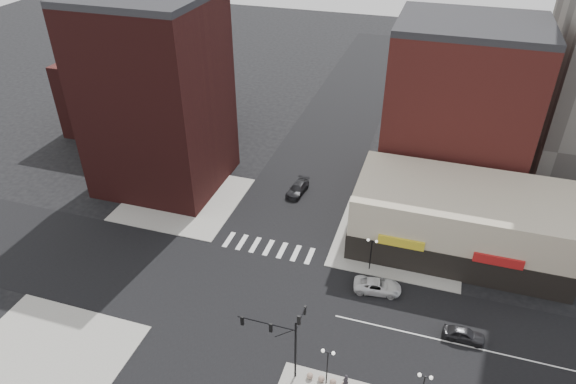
% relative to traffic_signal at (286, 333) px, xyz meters
% --- Properties ---
extents(ground, '(240.00, 240.00, 0.00)m').
position_rel_traffic_signal_xyz_m(ground, '(-7.24, 7.83, -4.96)').
color(ground, black).
rests_on(ground, ground).
extents(road_ew, '(200.00, 14.00, 0.02)m').
position_rel_traffic_signal_xyz_m(road_ew, '(-7.24, 7.83, -4.95)').
color(road_ew, black).
rests_on(road_ew, ground).
extents(road_ns, '(14.00, 200.00, 0.02)m').
position_rel_traffic_signal_xyz_m(road_ns, '(-7.24, 7.83, -4.95)').
color(road_ns, black).
rests_on(road_ns, ground).
extents(sidewalk_nw, '(15.00, 15.00, 0.12)m').
position_rel_traffic_signal_xyz_m(sidewalk_nw, '(-21.74, 22.33, -4.90)').
color(sidewalk_nw, gray).
rests_on(sidewalk_nw, ground).
extents(sidewalk_ne, '(15.00, 15.00, 0.12)m').
position_rel_traffic_signal_xyz_m(sidewalk_ne, '(7.26, 22.33, -4.90)').
color(sidewalk_ne, gray).
rests_on(sidewalk_ne, ground).
extents(sidewalk_sw, '(15.00, 15.00, 0.12)m').
position_rel_traffic_signal_xyz_m(sidewalk_sw, '(-21.74, -6.67, -4.90)').
color(sidewalk_sw, gray).
rests_on(sidewalk_sw, ground).
extents(building_nw, '(16.00, 15.00, 25.00)m').
position_rel_traffic_signal_xyz_m(building_nw, '(-26.24, 26.33, 7.54)').
color(building_nw, '#371211').
rests_on(building_nw, ground).
extents(building_nw_low, '(20.00, 18.00, 12.00)m').
position_rel_traffic_signal_xyz_m(building_nw_low, '(-39.24, 41.83, 1.04)').
color(building_nw_low, '#371211').
rests_on(building_nw_low, ground).
extents(building_ne_midrise, '(18.00, 15.00, 22.00)m').
position_rel_traffic_signal_xyz_m(building_ne_midrise, '(11.76, 37.33, 6.04)').
color(building_ne_midrise, maroon).
rests_on(building_ne_midrise, ground).
extents(building_ne_row, '(24.20, 12.20, 8.00)m').
position_rel_traffic_signal_xyz_m(building_ne_row, '(13.76, 22.83, -1.66)').
color(building_ne_row, '#BEB397').
rests_on(building_ne_row, ground).
extents(traffic_signal, '(5.59, 3.09, 7.77)m').
position_rel_traffic_signal_xyz_m(traffic_signal, '(0.00, 0.00, 0.00)').
color(traffic_signal, black).
rests_on(traffic_signal, ground).
extents(street_lamp_se_a, '(1.22, 0.32, 4.16)m').
position_rel_traffic_signal_xyz_m(street_lamp_se_a, '(3.76, -0.17, -1.67)').
color(street_lamp_se_a, black).
rests_on(street_lamp_se_a, sidewalk_se).
extents(street_lamp_se_b, '(1.22, 0.32, 4.16)m').
position_rel_traffic_signal_xyz_m(street_lamp_se_b, '(11.76, -0.17, -1.67)').
color(street_lamp_se_b, black).
rests_on(street_lamp_se_b, sidewalk_se).
extents(street_lamp_ne, '(1.22, 0.32, 4.16)m').
position_rel_traffic_signal_xyz_m(street_lamp_ne, '(4.76, 15.83, -1.67)').
color(street_lamp_ne, black).
rests_on(street_lamp_ne, sidewalk_ne).
extents(bollard_row, '(5.83, 0.58, 0.58)m').
position_rel_traffic_signal_xyz_m(bollard_row, '(4.89, -0.17, -4.55)').
color(bollard_row, gray).
rests_on(bollard_row, sidewalk_se).
extents(white_suv, '(5.30, 2.95, 1.40)m').
position_rel_traffic_signal_xyz_m(white_suv, '(6.16, 12.68, -4.26)').
color(white_suv, silver).
rests_on(white_suv, ground).
extents(dark_sedan_east, '(3.97, 1.65, 1.35)m').
position_rel_traffic_signal_xyz_m(dark_sedan_east, '(15.14, 8.60, -4.29)').
color(dark_sedan_east, black).
rests_on(dark_sedan_east, ground).
extents(dark_sedan_north, '(2.52, 5.07, 1.42)m').
position_rel_traffic_signal_xyz_m(dark_sedan_north, '(-7.47, 28.52, -4.25)').
color(dark_sedan_north, black).
rests_on(dark_sedan_north, ground).
extents(pedestrian, '(0.70, 0.68, 1.62)m').
position_rel_traffic_signal_xyz_m(pedestrian, '(5.45, -0.17, -4.03)').
color(pedestrian, '#262328').
rests_on(pedestrian, sidewalk_se).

